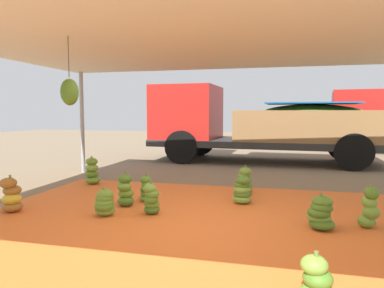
% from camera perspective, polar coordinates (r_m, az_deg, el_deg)
% --- Properties ---
extents(ground_plane, '(40.00, 40.00, 0.00)m').
position_cam_1_polar(ground_plane, '(8.07, 5.75, -5.94)').
color(ground_plane, '#7F6B51').
extents(tarp_orange, '(6.60, 4.74, 0.01)m').
position_cam_1_polar(tarp_orange, '(5.20, 1.06, -12.10)').
color(tarp_orange, orange).
rests_on(tarp_orange, ground).
extents(tent_canopy, '(8.00, 7.00, 2.62)m').
position_cam_1_polar(tent_canopy, '(4.98, 0.76, 16.71)').
color(tent_canopy, '#9EA0A5').
rests_on(tent_canopy, ground).
extents(banana_bunch_0, '(0.33, 0.33, 0.50)m').
position_cam_1_polar(banana_bunch_0, '(6.19, -7.36, -7.31)').
color(banana_bunch_0, '#75A83D').
rests_on(banana_bunch_0, tarp_orange).
extents(banana_bunch_1, '(0.33, 0.31, 0.42)m').
position_cam_1_polar(banana_bunch_1, '(3.23, 19.45, -19.96)').
color(banana_bunch_1, '#60932D').
rests_on(banana_bunch_1, tarp_orange).
extents(banana_bunch_2, '(0.33, 0.36, 0.52)m').
position_cam_1_polar(banana_bunch_2, '(5.42, -6.56, -8.96)').
color(banana_bunch_2, '#477523').
rests_on(banana_bunch_2, tarp_orange).
extents(banana_bunch_3, '(0.40, 0.41, 0.57)m').
position_cam_1_polar(banana_bunch_3, '(6.19, -27.10, -7.45)').
color(banana_bunch_3, '#996628').
rests_on(banana_bunch_3, tarp_orange).
extents(banana_bunch_4, '(0.40, 0.40, 0.43)m').
position_cam_1_polar(banana_bunch_4, '(5.48, -13.89, -9.24)').
color(banana_bunch_4, '#75A83D').
rests_on(banana_bunch_4, tarp_orange).
extents(banana_bunch_5, '(0.35, 0.37, 0.54)m').
position_cam_1_polar(banana_bunch_5, '(6.84, 8.50, -5.93)').
color(banana_bunch_5, '#6B9E38').
rests_on(banana_bunch_5, tarp_orange).
extents(banana_bunch_6, '(0.38, 0.38, 0.57)m').
position_cam_1_polar(banana_bunch_6, '(5.97, -10.69, -7.45)').
color(banana_bunch_6, '#477523').
rests_on(banana_bunch_6, tarp_orange).
extents(banana_bunch_8, '(0.34, 0.33, 0.59)m').
position_cam_1_polar(banana_bunch_8, '(5.33, 26.68, -9.29)').
color(banana_bunch_8, '#6B9E38').
rests_on(banana_bunch_8, tarp_orange).
extents(banana_bunch_9, '(0.45, 0.46, 0.48)m').
position_cam_1_polar(banana_bunch_9, '(5.04, 20.01, -10.48)').
color(banana_bunch_9, '#477523').
rests_on(banana_bunch_9, tarp_orange).
extents(banana_bunch_10, '(0.40, 0.43, 0.50)m').
position_cam_1_polar(banana_bunch_10, '(6.09, 8.11, -7.44)').
color(banana_bunch_10, '#75A83D').
rests_on(banana_bunch_10, tarp_orange).
extents(banana_bunch_11, '(0.43, 0.41, 0.60)m').
position_cam_1_polar(banana_bunch_11, '(7.91, -15.79, -4.34)').
color(banana_bunch_11, '#60932D').
rests_on(banana_bunch_11, tarp_orange).
extents(cargo_truck_main, '(7.14, 2.67, 2.40)m').
position_cam_1_polar(cargo_truck_main, '(11.26, 10.37, 3.34)').
color(cargo_truck_main, '#2D2D2D').
rests_on(cargo_truck_main, ground).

